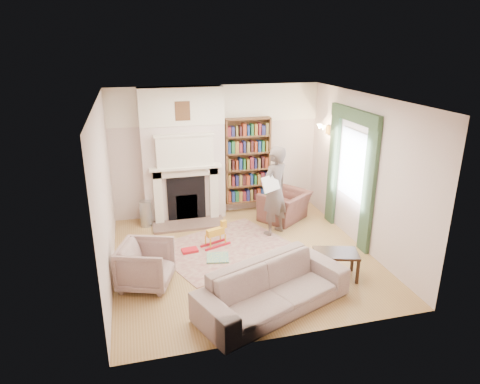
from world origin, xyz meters
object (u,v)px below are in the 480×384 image
object	(u,v)px
paraffin_heater	(146,214)
rocking_horse	(215,235)
sofa	(273,288)
man_reading	(274,191)
bookcase	(247,161)
armchair_left	(146,265)
armchair_reading	(285,206)
coffee_table	(335,265)

from	to	relation	value
paraffin_heater	rocking_horse	bearing A→B (deg)	-46.69
sofa	man_reading	xyz separation A→B (m)	(0.83, 2.42, 0.56)
bookcase	man_reading	bearing A→B (deg)	-81.74
armchair_left	rocking_horse	world-z (taller)	armchair_left
armchair_left	sofa	xyz separation A→B (m)	(1.73, -1.08, -0.02)
paraffin_heater	bookcase	bearing A→B (deg)	7.47
paraffin_heater	armchair_reading	bearing A→B (deg)	-7.97
paraffin_heater	rocking_horse	distance (m)	1.77
armchair_left	bookcase	bearing A→B (deg)	-22.51
sofa	coffee_table	distance (m)	1.39
bookcase	paraffin_heater	world-z (taller)	bookcase
sofa	armchair_reading	bearing A→B (deg)	45.16
bookcase	man_reading	xyz separation A→B (m)	(0.19, -1.30, -0.28)
armchair_left	man_reading	world-z (taller)	man_reading
armchair_left	sofa	distance (m)	2.04
man_reading	coffee_table	xyz separation A→B (m)	(0.43, -1.85, -0.67)
armchair_reading	rocking_horse	size ratio (longest dim) A/B	1.76
bookcase	rocking_horse	xyz separation A→B (m)	(-1.05, -1.58, -0.94)
rocking_horse	paraffin_heater	bearing A→B (deg)	112.64
paraffin_heater	man_reading	bearing A→B (deg)	-22.32
bookcase	coffee_table	size ratio (longest dim) A/B	2.64
bookcase	sofa	size ratio (longest dim) A/B	0.81
armchair_left	paraffin_heater	distance (m)	2.35
sofa	paraffin_heater	xyz separation A→B (m)	(-1.62, 3.42, -0.06)
sofa	paraffin_heater	world-z (taller)	sofa
armchair_left	coffee_table	size ratio (longest dim) A/B	1.12
bookcase	armchair_reading	bearing A→B (deg)	-47.72
armchair_reading	coffee_table	xyz separation A→B (m)	(-0.02, -2.45, -0.09)
armchair_reading	bookcase	bearing A→B (deg)	-84.35
man_reading	paraffin_heater	xyz separation A→B (m)	(-2.45, 1.01, -0.62)
sofa	rocking_horse	bearing A→B (deg)	79.02
armchair_left	armchair_reading	bearing A→B (deg)	-37.84
armchair_left	paraffin_heater	bearing A→B (deg)	16.82
sofa	armchair_left	bearing A→B (deg)	126.06
armchair_reading	armchair_left	bearing A→B (deg)	-3.85
armchair_left	paraffin_heater	size ratio (longest dim) A/B	1.43
coffee_table	paraffin_heater	bearing A→B (deg)	151.42
sofa	man_reading	world-z (taller)	man_reading
bookcase	armchair_left	bearing A→B (deg)	-131.90
bookcase	sofa	distance (m)	3.87
man_reading	paraffin_heater	size ratio (longest dim) A/B	3.26
bookcase	paraffin_heater	distance (m)	2.45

